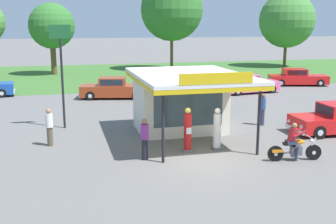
{
  "coord_description": "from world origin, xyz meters",
  "views": [
    {
      "loc": [
        -5.46,
        -15.5,
        5.46
      ],
      "look_at": [
        -0.74,
        2.97,
        1.4
      ],
      "focal_mm": 44.4,
      "sensor_mm": 36.0,
      "label": 1
    }
  ],
  "objects": [
    {
      "name": "bystander_strolling_foreground",
      "position": [
        -2.35,
        0.5,
        0.91
      ],
      "size": [
        0.34,
        0.34,
        1.73
      ],
      "color": "black",
      "rests_on": "ground"
    },
    {
      "name": "grass_verge_strip",
      "position": [
        0.0,
        30.0,
        0.0
      ],
      "size": [
        120.0,
        24.0,
        0.01
      ],
      "primitive_type": "cube",
      "color": "#3D6B2D",
      "rests_on": "ground"
    },
    {
      "name": "roadside_pole_sign",
      "position": [
        -5.49,
        6.77,
        3.65
      ],
      "size": [
        1.1,
        0.12,
        5.42
      ],
      "color": "black",
      "rests_on": "ground"
    },
    {
      "name": "parked_car_back_row_left",
      "position": [
        15.09,
        17.75,
        0.68
      ],
      "size": [
        5.55,
        3.13,
        1.51
      ],
      "color": "red",
      "rests_on": "ground"
    },
    {
      "name": "tree_oak_distant_spare",
      "position": [
        7.43,
        33.24,
        7.08
      ],
      "size": [
        7.35,
        7.35,
        10.76
      ],
      "color": "brown",
      "rests_on": "ground"
    },
    {
      "name": "motorcycle_with_rider",
      "position": [
        3.48,
        -1.13,
        0.65
      ],
      "size": [
        2.23,
        0.72,
        1.58
      ],
      "color": "black",
      "rests_on": "ground"
    },
    {
      "name": "gas_pump_nearside",
      "position": [
        -0.34,
        1.13,
        0.89
      ],
      "size": [
        0.44,
        0.44,
        1.95
      ],
      "color": "slate",
      "rests_on": "ground"
    },
    {
      "name": "parked_car_back_row_centre_left",
      "position": [
        9.01,
        14.91,
        0.67
      ],
      "size": [
        5.12,
        2.42,
        1.49
      ],
      "color": "#E55993",
      "rests_on": "ground"
    },
    {
      "name": "tree_oak_centre",
      "position": [
        22.51,
        33.01,
        5.78
      ],
      "size": [
        7.03,
        7.03,
        9.44
      ],
      "color": "brown",
      "rests_on": "ground"
    },
    {
      "name": "bystander_standing_back_lot",
      "position": [
        -6.16,
        3.5,
        0.92
      ],
      "size": [
        0.34,
        0.34,
        1.73
      ],
      "color": "brown",
      "rests_on": "ground"
    },
    {
      "name": "bystander_chatting_near_pumps",
      "position": [
        5.02,
        4.71,
        0.94
      ],
      "size": [
        0.34,
        0.34,
        1.76
      ],
      "color": "#2D3351",
      "rests_on": "ground"
    },
    {
      "name": "gas_pump_offside",
      "position": [
        1.02,
        1.12,
        0.85
      ],
      "size": [
        0.44,
        0.44,
        1.87
      ],
      "color": "slate",
      "rests_on": "ground"
    },
    {
      "name": "ground_plane",
      "position": [
        0.0,
        0.0,
        0.0
      ],
      "size": [
        300.0,
        300.0,
        0.0
      ],
      "primitive_type": "plane",
      "color": "slate"
    },
    {
      "name": "service_station_kiosk",
      "position": [
        0.34,
        4.41,
        1.83
      ],
      "size": [
        5.03,
        7.15,
        3.6
      ],
      "color": "silver",
      "rests_on": "ground"
    },
    {
      "name": "bystander_leaning_by_kiosk",
      "position": [
        3.66,
        8.73,
        0.83
      ],
      "size": [
        0.34,
        0.34,
        1.57
      ],
      "color": "black",
      "rests_on": "ground"
    },
    {
      "name": "parked_car_back_row_far_right",
      "position": [
        -1.78,
        15.2,
        0.7
      ],
      "size": [
        5.38,
        2.87,
        1.56
      ],
      "color": "#993819",
      "rests_on": "ground"
    },
    {
      "name": "tree_oak_far_left",
      "position": [
        -6.29,
        31.6,
        5.15
      ],
      "size": [
        4.89,
        4.89,
        7.69
      ],
      "color": "brown",
      "rests_on": "ground"
    }
  ]
}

